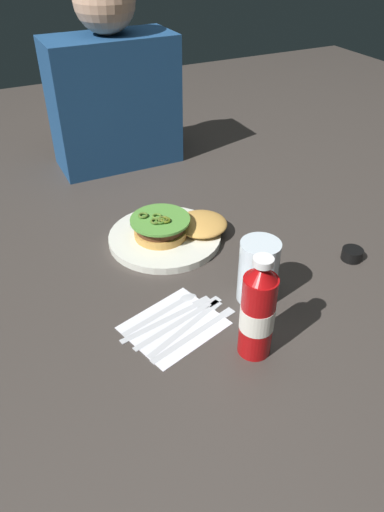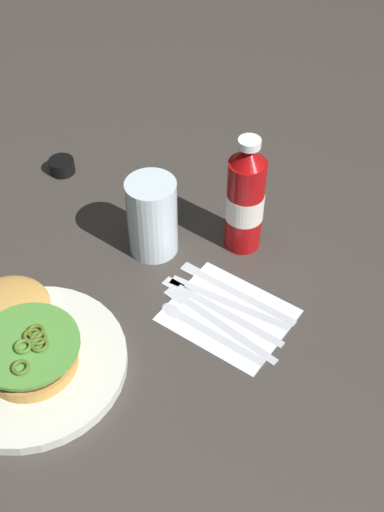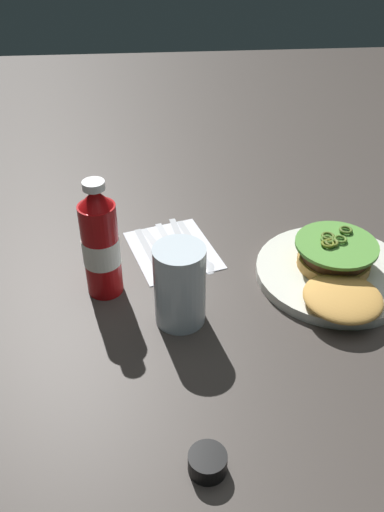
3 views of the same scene
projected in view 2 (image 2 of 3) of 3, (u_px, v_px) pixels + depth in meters
The scene contains 12 objects.
ground_plane at pixel (50, 261), 1.02m from camera, with size 3.00×3.00×0.00m, color #3B3530.
dinner_plate at pixel (30, 363), 0.88m from camera, with size 0.26×0.26×0.02m, color silver.
burger_sandwich at pixel (21, 336), 0.88m from camera, with size 0.23×0.15×0.05m.
ketchup_bottle at pixel (245, 200), 0.99m from camera, with size 0.06×0.06×0.20m.
water_glass at pixel (152, 217), 1.00m from camera, with size 0.08×0.08×0.13m, color silver.
condiment_cup at pixel (62, 166), 1.17m from camera, with size 0.05×0.05×0.03m, color black.
napkin at pixel (228, 315), 0.95m from camera, with size 0.17×0.14×0.00m, color white.
butter_knife at pixel (230, 288), 0.98m from camera, with size 0.20×0.07×0.00m.
steak_knife at pixel (221, 298), 0.96m from camera, with size 0.19×0.09×0.00m.
table_knife at pixel (214, 305), 0.95m from camera, with size 0.21×0.07×0.00m.
fork_utensil at pixel (210, 316), 0.94m from camera, with size 0.20×0.05×0.00m.
spoon_utensil at pixel (196, 323), 0.93m from camera, with size 0.17×0.06×0.00m.
Camera 2 is at (-0.70, 0.27, 0.74)m, focal length 45.63 mm.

